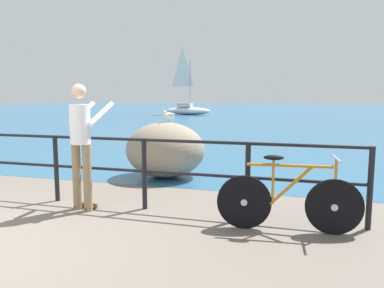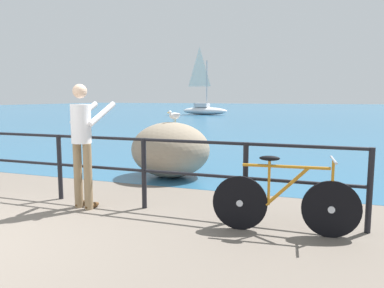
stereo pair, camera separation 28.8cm
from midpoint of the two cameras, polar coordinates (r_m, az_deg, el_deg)
ground_plane at (r=22.94m, az=7.10°, el=3.06°), size 120.00×120.00×0.10m
sea_surface at (r=51.14m, az=12.33°, el=5.27°), size 120.00×90.00×0.01m
promenade_railing at (r=6.07m, az=-21.59°, el=-2.32°), size 8.89×0.07×1.02m
bicycle at (r=4.53m, az=12.95°, el=-8.40°), size 1.70×0.48×0.92m
person_at_railing at (r=5.42m, az=-18.14°, el=0.49°), size 0.53×0.67×1.78m
breakwater_boulder_main at (r=7.40m, az=-5.29°, el=-0.91°), size 1.59×1.42×1.10m
seagull at (r=7.38m, az=-4.67°, el=4.47°), size 0.23×0.33×0.23m
sailboat at (r=34.06m, az=-0.95°, el=5.73°), size 4.52×1.78×6.16m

